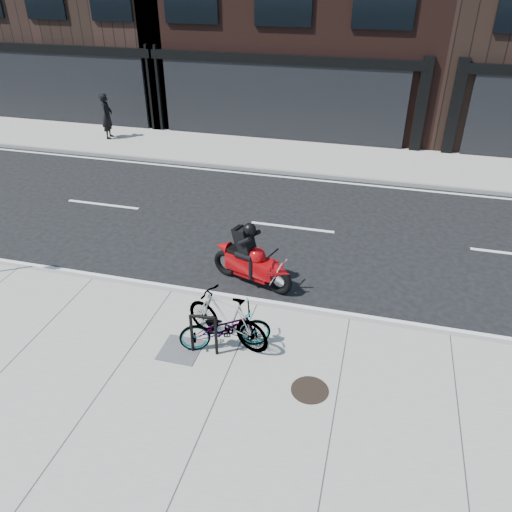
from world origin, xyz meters
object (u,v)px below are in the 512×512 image
(pedestrian, at_px, (107,116))
(utility_grate, at_px, (181,350))
(bike_rack, at_px, (204,331))
(manhole_cover, at_px, (310,390))
(motorcycle, at_px, (255,261))
(bicycle_front, at_px, (225,328))
(bicycle_rear, at_px, (227,318))

(pedestrian, height_order, utility_grate, pedestrian)
(bike_rack, distance_m, manhole_cover, 2.21)
(motorcycle, relative_size, manhole_cover, 3.14)
(bicycle_front, relative_size, motorcycle, 0.84)
(manhole_cover, bearing_deg, bicycle_front, 157.86)
(bicycle_rear, bearing_deg, manhole_cover, 81.34)
(bicycle_rear, bearing_deg, bike_rack, -18.44)
(bicycle_rear, xyz_separation_m, pedestrian, (-8.63, 11.04, 0.35))
(bicycle_front, relative_size, manhole_cover, 2.65)
(bicycle_rear, xyz_separation_m, utility_grate, (-0.79, -0.50, -0.55))
(bicycle_front, xyz_separation_m, motorcycle, (-0.04, 2.39, 0.06))
(bicycle_rear, distance_m, pedestrian, 14.02)
(pedestrian, relative_size, utility_grate, 2.42)
(pedestrian, bearing_deg, manhole_cover, -151.83)
(bike_rack, relative_size, bicycle_front, 0.50)
(utility_grate, bearing_deg, bicycle_rear, 32.03)
(bicycle_rear, relative_size, motorcycle, 0.90)
(bike_rack, relative_size, motorcycle, 0.43)
(manhole_cover, distance_m, utility_grate, 2.60)
(bicycle_rear, height_order, motorcycle, motorcycle)
(bicycle_front, height_order, utility_grate, bicycle_front)
(utility_grate, bearing_deg, motorcycle, 74.27)
(bike_rack, relative_size, bicycle_rear, 0.47)
(bicycle_front, distance_m, utility_grate, 0.98)
(bicycle_rear, bearing_deg, utility_grate, -40.02)
(manhole_cover, bearing_deg, motorcycle, 120.20)
(bicycle_front, bearing_deg, bike_rack, 105.00)
(bicycle_front, bearing_deg, motorcycle, -21.60)
(motorcycle, bearing_deg, manhole_cover, -42.35)
(bike_rack, xyz_separation_m, bicycle_rear, (0.32, 0.43, 0.04))
(bicycle_rear, bearing_deg, motorcycle, -161.31)
(pedestrian, distance_m, manhole_cover, 15.86)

